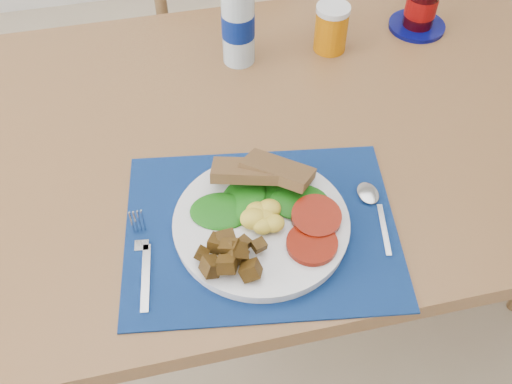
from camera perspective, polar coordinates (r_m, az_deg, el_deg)
ground at (r=1.73m, az=3.74°, el=-16.78°), size 4.00×4.00×0.00m
table at (r=1.28m, az=2.86°, el=3.68°), size 1.40×0.90×0.75m
chair_far at (r=1.83m, az=-3.35°, el=14.06°), size 0.40×0.39×1.01m
placemat at (r=1.04m, az=0.49°, el=-3.51°), size 0.52×0.43×0.00m
breakfast_plate at (r=1.02m, az=0.23°, el=-2.98°), size 0.30×0.30×0.07m
fork at (r=1.02m, az=-10.70°, el=-6.09°), size 0.03×0.18×0.00m
spoon at (r=1.08m, az=11.08°, el=-1.26°), size 0.04×0.16×0.00m
water_bottle at (r=1.32m, az=-1.73°, el=16.23°), size 0.07×0.07×0.24m
juice_glass at (r=1.39m, az=7.17°, el=15.13°), size 0.07×0.07×0.10m
jam_on_saucer at (r=1.50m, az=15.43°, el=16.54°), size 0.13×0.13×0.12m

